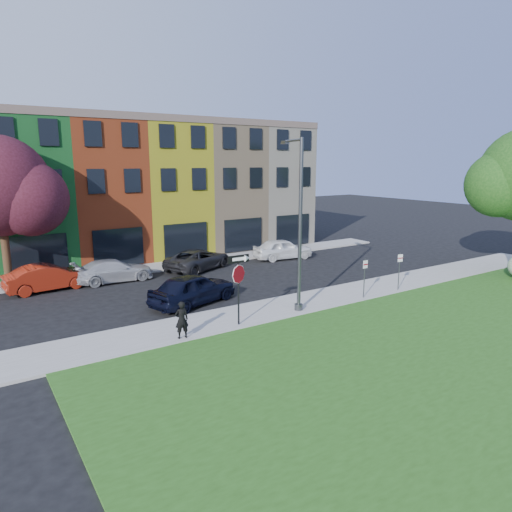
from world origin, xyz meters
TOP-DOWN VIEW (x-y plane):
  - ground at (0.00, 0.00)m, footprint 120.00×120.00m
  - sidewalk_near at (2.00, 3.00)m, footprint 40.00×3.00m
  - sidewalk_far at (-3.00, 15.00)m, footprint 40.00×2.40m
  - rowhouse_block at (-2.50, 21.18)m, footprint 30.00×10.12m
  - stop_sign at (-3.93, 2.00)m, footprint 1.05×0.11m
  - man at (-6.73, 1.90)m, footprint 0.66×0.50m
  - sedan_near at (-4.19, 6.16)m, footprint 4.78×6.01m
  - parked_car_red at (-10.03, 13.05)m, footprint 2.58×4.98m
  - parked_car_silver at (-6.31, 12.97)m, footprint 1.94×4.77m
  - parked_car_dark at (-0.53, 13.00)m, footprint 6.34×6.99m
  - parked_car_white at (6.36, 12.66)m, footprint 3.25×5.12m
  - street_lamp at (-0.38, 2.34)m, footprint 0.95×2.52m
  - parking_sign_a at (3.81, 1.89)m, footprint 0.32×0.08m
  - parking_sign_b at (6.58, 1.89)m, footprint 0.32×0.11m
  - tree_purple at (-11.77, 14.70)m, footprint 6.75×5.90m

SIDE VIEW (x-z plane):
  - ground at x=0.00m, z-range 0.00..0.00m
  - sidewalk_near at x=2.00m, z-range 0.00..0.12m
  - sidewalk_far at x=-3.00m, z-range 0.00..0.12m
  - parked_car_silver at x=-6.31m, z-range 0.00..1.38m
  - parked_car_dark at x=-0.53m, z-range 0.00..1.44m
  - parked_car_red at x=-10.03m, z-range 0.00..1.53m
  - parked_car_white at x=6.36m, z-range 0.00..1.55m
  - sedan_near at x=-4.19m, z-range 0.00..1.66m
  - man at x=-6.73m, z-range 0.12..1.69m
  - parking_sign_a at x=3.81m, z-range 0.39..2.50m
  - parking_sign_b at x=6.58m, z-range 0.39..2.52m
  - stop_sign at x=-3.93m, z-range 0.79..3.96m
  - street_lamp at x=-0.38m, z-range 0.15..8.39m
  - rowhouse_block at x=-2.50m, z-range -0.01..9.99m
  - tree_purple at x=-11.77m, z-range 1.47..10.09m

